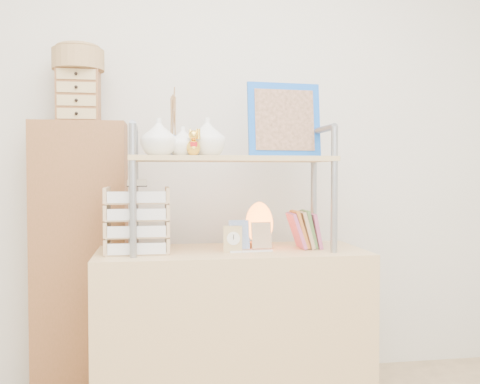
# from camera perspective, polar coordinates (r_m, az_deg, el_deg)

# --- Properties ---
(desk) EXTENTS (1.20, 0.50, 0.75)m
(desk) POSITION_cam_1_polar(r_m,az_deg,el_deg) (2.51, -0.90, -14.73)
(desk) COLOR tan
(desk) RESTS_ON ground
(cabinet) EXTENTS (0.46, 0.25, 1.35)m
(cabinet) POSITION_cam_1_polar(r_m,az_deg,el_deg) (2.80, -16.62, -6.74)
(cabinet) COLOR brown
(cabinet) RESTS_ON ground
(hutch) EXTENTS (0.90, 0.34, 0.78)m
(hutch) POSITION_cam_1_polar(r_m,az_deg,el_deg) (2.41, -2.04, 4.27)
(hutch) COLOR gray
(hutch) RESTS_ON desk
(letter_tray) EXTENTS (0.26, 0.25, 0.32)m
(letter_tray) POSITION_cam_1_polar(r_m,az_deg,el_deg) (2.38, -10.89, -3.32)
(letter_tray) COLOR tan
(letter_tray) RESTS_ON desk
(salt_lamp) EXTENTS (0.14, 0.13, 0.21)m
(salt_lamp) POSITION_cam_1_polar(r_m,az_deg,el_deg) (2.49, 2.06, -3.48)
(salt_lamp) COLOR brown
(salt_lamp) RESTS_ON desk
(desk_clock) EXTENTS (0.09, 0.05, 0.12)m
(desk_clock) POSITION_cam_1_polar(r_m,az_deg,el_deg) (2.35, -0.77, -5.04)
(desk_clock) COLOR tan
(desk_clock) RESTS_ON desk
(postcard_stand) EXTENTS (0.20, 0.07, 0.14)m
(postcard_stand) POSITION_cam_1_polar(r_m,az_deg,el_deg) (2.38, 1.07, -5.40)
(postcard_stand) COLOR white
(postcard_stand) RESTS_ON desk
(drawer_chest) EXTENTS (0.20, 0.16, 0.25)m
(drawer_chest) POSITION_cam_1_polar(r_m,az_deg,el_deg) (2.77, -16.84, 9.77)
(drawer_chest) COLOR brown
(drawer_chest) RESTS_ON cabinet
(woven_basket) EXTENTS (0.25, 0.25, 0.10)m
(woven_basket) POSITION_cam_1_polar(r_m,az_deg,el_deg) (2.80, -16.87, 13.31)
(woven_basket) COLOR #9A7646
(woven_basket) RESTS_ON drawer_chest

